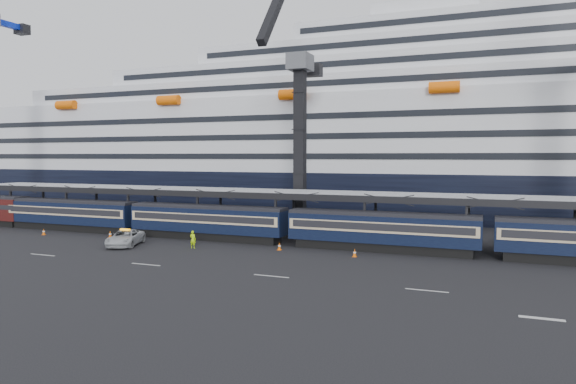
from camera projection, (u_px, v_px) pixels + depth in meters
ground at (459, 280)px, 39.31m from camera, size 260.00×260.00×0.00m
train at (415, 231)px, 50.14m from camera, size 133.05×3.00×4.05m
canopy at (468, 198)px, 51.95m from camera, size 130.00×6.25×5.53m
cruise_ship at (470, 138)px, 81.56m from camera, size 214.09×28.84×34.00m
crane_dark_near at (299, 137)px, 63.03m from camera, size 4.50×17.75×35.08m
pickup_truck at (125, 238)px, 54.54m from camera, size 4.57×6.53×1.66m
worker at (193, 239)px, 52.97m from camera, size 0.68×0.46×1.84m
traffic_cone_a at (44, 232)px, 62.07m from camera, size 0.39×0.39×0.77m
traffic_cone_b at (110, 234)px, 59.80m from camera, size 0.42×0.42×0.84m
traffic_cone_c at (279, 246)px, 51.98m from camera, size 0.41×0.41×0.82m
traffic_cone_d at (355, 253)px, 48.50m from camera, size 0.40×0.40×0.79m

